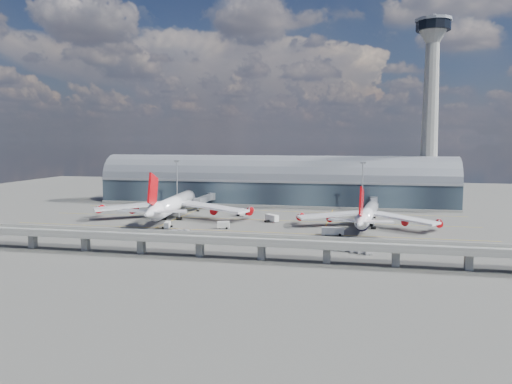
% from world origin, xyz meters
% --- Properties ---
extents(ground, '(500.00, 500.00, 0.00)m').
position_xyz_m(ground, '(0.00, 0.00, 0.00)').
color(ground, '#474744').
rests_on(ground, ground).
extents(taxi_lines, '(200.00, 80.12, 0.01)m').
position_xyz_m(taxi_lines, '(0.00, 22.11, 0.01)').
color(taxi_lines, gold).
rests_on(taxi_lines, ground).
extents(terminal, '(200.00, 30.00, 28.00)m').
position_xyz_m(terminal, '(0.00, 77.99, 11.34)').
color(terminal, '#1D2630').
rests_on(terminal, ground).
extents(control_tower, '(19.00, 19.00, 103.00)m').
position_xyz_m(control_tower, '(85.00, 83.00, 51.64)').
color(control_tower, gray).
rests_on(control_tower, ground).
extents(guideway, '(220.00, 8.50, 7.20)m').
position_xyz_m(guideway, '(-0.00, -55.00, 5.29)').
color(guideway, gray).
rests_on(guideway, ground).
extents(floodlight_mast_left, '(3.00, 0.70, 25.70)m').
position_xyz_m(floodlight_mast_left, '(-50.00, 55.00, 13.63)').
color(floodlight_mast_left, gray).
rests_on(floodlight_mast_left, ground).
extents(floodlight_mast_right, '(3.00, 0.70, 25.70)m').
position_xyz_m(floodlight_mast_right, '(50.00, 55.00, 13.63)').
color(floodlight_mast_right, gray).
rests_on(floodlight_mast_right, ground).
extents(airliner_left, '(75.60, 79.50, 24.22)m').
position_xyz_m(airliner_left, '(-36.16, 13.16, 6.92)').
color(airliner_left, white).
rests_on(airliner_left, ground).
extents(airliner_right, '(60.59, 63.35, 20.09)m').
position_xyz_m(airliner_right, '(52.07, 8.95, 5.21)').
color(airliner_right, white).
rests_on(airliner_right, ground).
extents(jet_bridge_left, '(4.40, 28.00, 7.25)m').
position_xyz_m(jet_bridge_left, '(-32.96, 53.12, 5.18)').
color(jet_bridge_left, gray).
rests_on(jet_bridge_left, ground).
extents(jet_bridge_right, '(4.40, 32.00, 7.25)m').
position_xyz_m(jet_bridge_right, '(55.73, 51.18, 5.18)').
color(jet_bridge_right, gray).
rests_on(jet_bridge_right, ground).
extents(service_truck_0, '(3.34, 6.38, 2.52)m').
position_xyz_m(service_truck_0, '(-29.87, -8.80, 1.30)').
color(service_truck_0, silver).
rests_on(service_truck_0, ground).
extents(service_truck_1, '(5.32, 3.18, 2.89)m').
position_xyz_m(service_truck_1, '(-6.33, -5.50, 1.46)').
color(service_truck_1, silver).
rests_on(service_truck_1, ground).
extents(service_truck_2, '(8.68, 3.15, 3.09)m').
position_xyz_m(service_truck_2, '(39.15, -10.49, 1.61)').
color(service_truck_2, silver).
rests_on(service_truck_2, ground).
extents(service_truck_3, '(5.08, 5.69, 2.68)m').
position_xyz_m(service_truck_3, '(53.13, 16.11, 1.37)').
color(service_truck_3, silver).
rests_on(service_truck_3, ground).
extents(service_truck_4, '(4.43, 6.23, 3.29)m').
position_xyz_m(service_truck_4, '(-7.21, 30.34, 1.66)').
color(service_truck_4, silver).
rests_on(service_truck_4, ground).
extents(service_truck_5, '(6.97, 6.38, 3.32)m').
position_xyz_m(service_truck_5, '(10.32, 15.62, 1.70)').
color(service_truck_5, silver).
rests_on(service_truck_5, ground).
extents(cargo_train_0, '(7.08, 4.09, 1.58)m').
position_xyz_m(cargo_train_0, '(-19.72, -20.12, 0.82)').
color(cargo_train_0, gray).
rests_on(cargo_train_0, ground).
extents(cargo_train_1, '(13.13, 7.27, 1.82)m').
position_xyz_m(cargo_train_1, '(47.28, -39.17, 0.95)').
color(cargo_train_1, gray).
rests_on(cargo_train_1, ground).
extents(cargo_train_2, '(9.95, 5.21, 1.68)m').
position_xyz_m(cargo_train_2, '(50.20, -27.03, 0.88)').
color(cargo_train_2, gray).
rests_on(cargo_train_2, ground).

